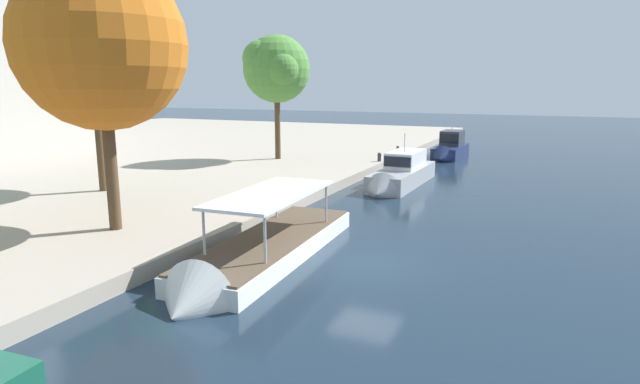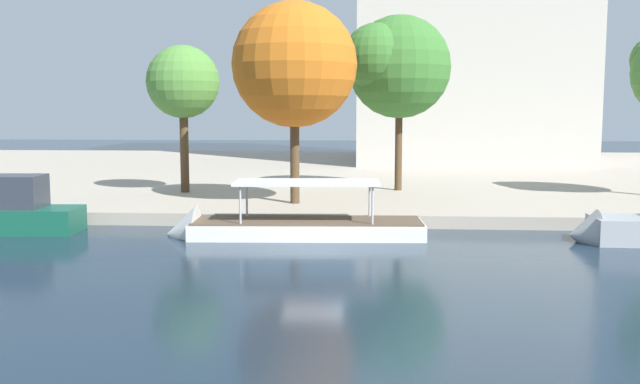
% 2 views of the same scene
% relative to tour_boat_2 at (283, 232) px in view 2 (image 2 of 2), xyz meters
% --- Properties ---
extents(ground_plane, '(220.00, 220.00, 0.00)m').
position_rel_tour_boat_2_xyz_m(ground_plane, '(1.67, -3.73, -0.23)').
color(ground_plane, '#192838').
extents(dock_promenade, '(120.00, 55.00, 0.64)m').
position_rel_tour_boat_2_xyz_m(dock_promenade, '(1.67, 30.10, 0.09)').
color(dock_promenade, '#A39989').
rests_on(dock_promenade, ground_plane).
extents(tour_boat_2, '(11.94, 3.58, 3.83)m').
position_rel_tour_boat_2_xyz_m(tour_boat_2, '(0.00, 0.00, 0.00)').
color(tour_boat_2, silver).
rests_on(tour_boat_2, ground_plane).
extents(tree_0, '(6.85, 6.85, 11.04)m').
position_rel_tour_boat_2_xyz_m(tree_0, '(-0.27, 6.87, 7.77)').
color(tree_0, '#4C3823').
rests_on(tree_0, dock_promenade).
extents(tree_1, '(4.55, 4.52, 9.17)m').
position_rel_tour_boat_2_xyz_m(tree_1, '(-7.81, 12.00, 7.20)').
color(tree_1, '#4C3823').
rests_on(tree_1, dock_promenade).
extents(tree_3, '(6.83, 6.60, 11.15)m').
position_rel_tour_boat_2_xyz_m(tree_3, '(5.52, 13.83, 8.32)').
color(tree_3, '#4C3823').
rests_on(tree_3, dock_promenade).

